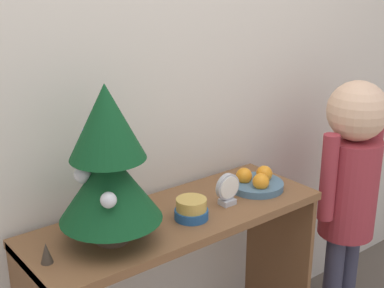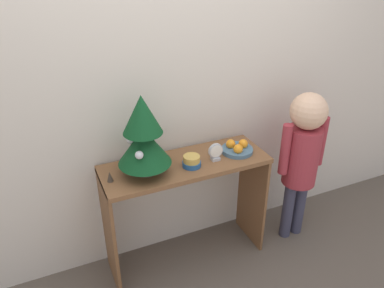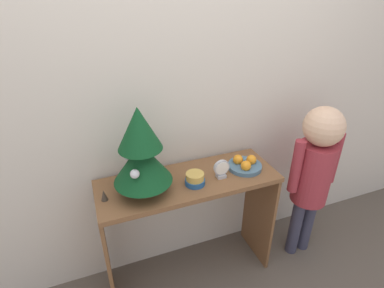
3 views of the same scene
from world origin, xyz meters
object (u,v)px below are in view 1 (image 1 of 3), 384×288
object	(u,v)px
fruit_bowl	(256,182)
desk_clock	(228,190)
mini_tree	(108,164)
singing_bowl	(191,209)
child_figure	(351,177)
figurine	(46,253)

from	to	relation	value
fruit_bowl	desk_clock	size ratio (longest dim) A/B	1.79
mini_tree	singing_bowl	xyz separation A→B (m)	(0.28, -0.03, -0.22)
mini_tree	desk_clock	world-z (taller)	mini_tree
mini_tree	fruit_bowl	distance (m)	0.66
singing_bowl	child_figure	bearing A→B (deg)	-3.08
mini_tree	child_figure	bearing A→B (deg)	-4.04
figurine	fruit_bowl	bearing A→B (deg)	0.40
singing_bowl	figurine	distance (m)	0.49
fruit_bowl	singing_bowl	size ratio (longest dim) A/B	1.81
child_figure	singing_bowl	bearing A→B (deg)	176.92
mini_tree	singing_bowl	distance (m)	0.36
singing_bowl	figurine	size ratio (longest dim) A/B	1.81
figurine	desk_clock	bearing A→B (deg)	-2.70
singing_bowl	child_figure	distance (m)	0.82
desk_clock	child_figure	distance (m)	0.66
mini_tree	desk_clock	distance (m)	0.49
desk_clock	figurine	world-z (taller)	desk_clock
desk_clock	mini_tree	bearing A→B (deg)	176.54
desk_clock	figurine	distance (m)	0.66
singing_bowl	figurine	bearing A→B (deg)	175.65
singing_bowl	figurine	xyz separation A→B (m)	(-0.49, 0.04, -0.00)
child_figure	figurine	bearing A→B (deg)	176.44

